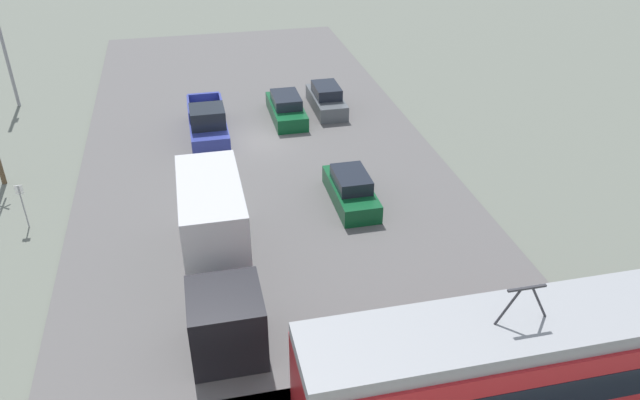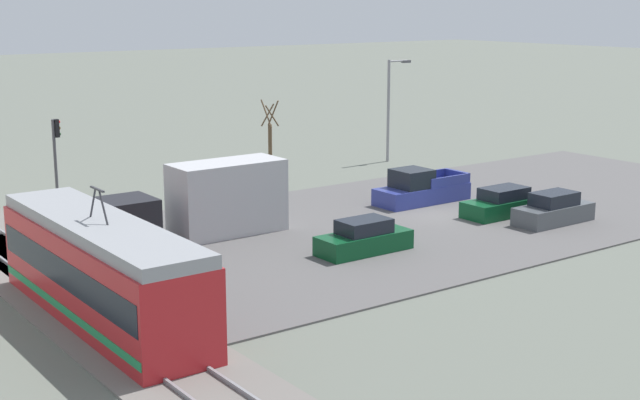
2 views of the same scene
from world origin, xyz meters
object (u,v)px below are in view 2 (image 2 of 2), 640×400
Objects in this scene: street_tree at (270,145)px; no_parking_sign at (223,173)px; pickup_truck at (420,190)px; sedan_car_2 at (364,239)px; sedan_car_1 at (503,204)px; box_truck at (204,204)px; sedan_car_0 at (554,210)px; street_lamp_near_crossing at (391,102)px; traffic_light_pole at (56,152)px; light_rail_tram at (102,272)px.

street_tree is 2.43× the size of no_parking_sign.
sedan_car_2 is at bearing 124.08° from pickup_truck.
pickup_truck reaches higher than sedan_car_1.
box_truck is 13.95m from street_tree.
no_parking_sign is at bearing 32.17° from sedan_car_0.
box_truck is 1.66× the size of pickup_truck.
street_lamp_near_crossing reaches higher than pickup_truck.
sedan_car_2 is 17.85m from traffic_light_pole.
no_parking_sign is (-1.86, 4.44, -1.03)m from street_tree.
pickup_truck is 2.67× the size of no_parking_sign.
sedan_car_0 is at bearing -162.75° from street_tree.
sedan_car_2 is at bearing 136.70° from street_lamp_near_crossing.
sedan_car_1 is 1.07× the size of sedan_car_2.
street_lamp_near_crossing is at bearing 136.70° from sedan_car_2.
sedan_car_2 is at bearing 82.63° from sedan_car_0.
sedan_car_0 is 25.78m from traffic_light_pole.
pickup_truck is at bearing -92.28° from box_truck.
no_parking_sign reaches higher than sedan_car_0.
sedan_car_0 is at bearing 164.29° from street_lamp_near_crossing.
light_rail_tram is 20.81m from no_parking_sign.
pickup_truck is at bearing -71.49° from light_rail_tram.
no_parking_sign is at bearing -98.82° from traffic_light_pole.
traffic_light_pole is (17.16, 19.07, 2.51)m from sedan_car_0.
street_lamp_near_crossing is at bearing -62.40° from box_truck.
sedan_car_0 is 2.11× the size of no_parking_sign.
street_tree is at bearing -162.54° from sedan_car_1.
traffic_light_pole is 2.38× the size of no_parking_sign.
box_truck is 10.06m from traffic_light_pole.
sedan_car_1 is 17.54m from street_lamp_near_crossing.
traffic_light_pole is (9.26, 3.60, 1.55)m from box_truck.
street_lamp_near_crossing is (17.31, -16.31, 3.44)m from sedan_car_2.
street_lamp_near_crossing reaches higher than traffic_light_pole.
pickup_truck is 19.61m from traffic_light_pole.
street_tree is (17.41, -18.26, 0.52)m from light_rail_tram.
street_lamp_near_crossing reaches higher than sedan_car_2.
sedan_car_1 is 23.51m from traffic_light_pole.
light_rail_tram is at bearing -83.91° from sedan_car_1.
street_tree is (16.17, -5.58, 1.61)m from sedan_car_2.
pickup_truck is 1.26× the size of sedan_car_0.
sedan_car_0 is at bearing -162.99° from pickup_truck.
box_truck is 1.31× the size of street_lamp_near_crossing.
pickup_truck is (7.19, -21.47, -0.98)m from light_rail_tram.
street_tree is 0.72× the size of street_lamp_near_crossing.
traffic_light_pole is (14.53, 18.31, 2.55)m from sedan_car_1.
street_lamp_near_crossing reaches higher than light_rail_tram.
light_rail_tram is 2.47× the size of traffic_light_pole.
light_rail_tram is 23.12m from sedan_car_1.
street_tree is at bearing 17.25° from sedan_car_0.
light_rail_tram is 23.75m from sedan_car_0.
pickup_truck is 10.61m from sedan_car_2.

